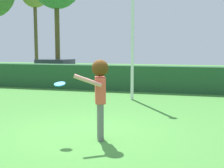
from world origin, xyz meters
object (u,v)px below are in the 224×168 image
at_px(frisbee, 60,84).
at_px(parked_car_white, 55,68).
at_px(lamppost, 133,22).
at_px(person, 100,88).

xyz_separation_m(frisbee, parked_car_white, (-6.19, 12.74, -0.57)).
xyz_separation_m(frisbee, lamppost, (0.49, 5.67, 1.78)).
bearing_deg(person, lamppost, 94.03).
relative_size(person, parked_car_white, 0.41).
distance_m(person, lamppost, 5.80).
bearing_deg(frisbee, lamppost, 85.04).
distance_m(person, parked_car_white, 14.42).
height_order(person, frisbee, person).
xyz_separation_m(person, lamppost, (-0.39, 5.48, 1.85)).
relative_size(frisbee, lamppost, 0.05).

